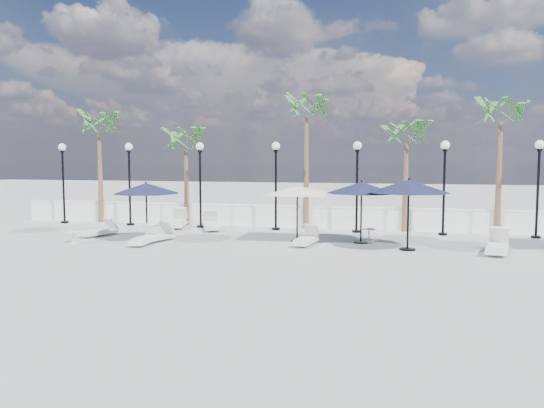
% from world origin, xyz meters
% --- Properties ---
extents(ground, '(100.00, 100.00, 0.00)m').
position_xyz_m(ground, '(0.00, 0.00, 0.00)').
color(ground, '#A1A29D').
rests_on(ground, ground).
extents(balustrade, '(26.00, 0.30, 1.01)m').
position_xyz_m(balustrade, '(0.00, 7.50, 0.47)').
color(balustrade, white).
rests_on(balustrade, ground).
extents(lamppost_0, '(0.36, 0.36, 3.84)m').
position_xyz_m(lamppost_0, '(-10.50, 6.50, 2.49)').
color(lamppost_0, black).
rests_on(lamppost_0, ground).
extents(lamppost_1, '(0.36, 0.36, 3.84)m').
position_xyz_m(lamppost_1, '(-7.00, 6.50, 2.49)').
color(lamppost_1, black).
rests_on(lamppost_1, ground).
extents(lamppost_2, '(0.36, 0.36, 3.84)m').
position_xyz_m(lamppost_2, '(-3.50, 6.50, 2.49)').
color(lamppost_2, black).
rests_on(lamppost_2, ground).
extents(lamppost_3, '(0.36, 0.36, 3.84)m').
position_xyz_m(lamppost_3, '(0.00, 6.50, 2.49)').
color(lamppost_3, black).
rests_on(lamppost_3, ground).
extents(lamppost_4, '(0.36, 0.36, 3.84)m').
position_xyz_m(lamppost_4, '(3.50, 6.50, 2.49)').
color(lamppost_4, black).
rests_on(lamppost_4, ground).
extents(lamppost_5, '(0.36, 0.36, 3.84)m').
position_xyz_m(lamppost_5, '(7.00, 6.50, 2.49)').
color(lamppost_5, black).
rests_on(lamppost_5, ground).
extents(lamppost_6, '(0.36, 0.36, 3.84)m').
position_xyz_m(lamppost_6, '(10.50, 6.50, 2.49)').
color(lamppost_6, black).
rests_on(lamppost_6, ground).
extents(palm_0, '(2.60, 2.60, 5.50)m').
position_xyz_m(palm_0, '(-9.00, 7.30, 4.53)').
color(palm_0, brown).
rests_on(palm_0, ground).
extents(palm_1, '(2.60, 2.60, 4.70)m').
position_xyz_m(palm_1, '(-4.50, 7.30, 3.75)').
color(palm_1, brown).
rests_on(palm_1, ground).
extents(palm_2, '(2.60, 2.60, 6.10)m').
position_xyz_m(palm_2, '(1.20, 7.30, 5.12)').
color(palm_2, brown).
rests_on(palm_2, ground).
extents(palm_3, '(2.60, 2.60, 4.90)m').
position_xyz_m(palm_3, '(5.50, 7.30, 3.95)').
color(palm_3, brown).
rests_on(palm_3, ground).
extents(palm_4, '(2.60, 2.60, 5.70)m').
position_xyz_m(palm_4, '(9.20, 7.30, 4.73)').
color(palm_4, brown).
rests_on(palm_4, ground).
extents(lounger_0, '(1.01, 1.73, 0.62)m').
position_xyz_m(lounger_0, '(-6.54, 3.03, 0.21)').
color(lounger_0, silver).
rests_on(lounger_0, ground).
extents(lounger_1, '(1.15, 2.12, 0.76)m').
position_xyz_m(lounger_1, '(-4.48, 6.22, 0.25)').
color(lounger_1, silver).
rests_on(lounger_1, ground).
extents(lounger_2, '(0.97, 1.73, 0.62)m').
position_xyz_m(lounger_2, '(-3.65, 2.24, 0.21)').
color(lounger_2, silver).
rests_on(lounger_2, ground).
extents(lounger_3, '(1.36, 2.05, 0.74)m').
position_xyz_m(lounger_3, '(-2.75, 5.84, 0.25)').
color(lounger_3, silver).
rests_on(lounger_3, ground).
extents(lounger_4, '(0.64, 1.68, 0.62)m').
position_xyz_m(lounger_4, '(-3.79, 1.50, 0.21)').
color(lounger_4, silver).
rests_on(lounger_4, ground).
extents(lounger_5, '(0.76, 1.74, 0.63)m').
position_xyz_m(lounger_5, '(1.98, 2.77, 0.21)').
color(lounger_5, silver).
rests_on(lounger_5, ground).
extents(lounger_6, '(1.05, 2.04, 0.73)m').
position_xyz_m(lounger_6, '(8.40, 2.53, 0.24)').
color(lounger_6, silver).
rests_on(lounger_6, ground).
extents(side_table_0, '(0.45, 0.45, 0.44)m').
position_xyz_m(side_table_0, '(-6.46, 1.16, 0.26)').
color(side_table_0, silver).
rests_on(side_table_0, ground).
extents(side_table_1, '(0.45, 0.45, 0.44)m').
position_xyz_m(side_table_1, '(-4.37, 3.61, 0.27)').
color(side_table_1, silver).
rests_on(side_table_1, ground).
extents(side_table_2, '(0.52, 0.52, 0.50)m').
position_xyz_m(side_table_2, '(4.15, 3.98, 0.30)').
color(side_table_2, silver).
rests_on(side_table_2, ground).
extents(parasol_navy_left, '(2.56, 2.56, 2.26)m').
position_xyz_m(parasol_navy_left, '(-4.05, 2.28, 1.99)').
color(parasol_navy_left, black).
rests_on(parasol_navy_left, ground).
extents(parasol_navy_mid, '(2.76, 2.76, 2.48)m').
position_xyz_m(parasol_navy_mid, '(5.53, 2.56, 2.18)').
color(parasol_navy_mid, black).
rests_on(parasol_navy_mid, ground).
extents(parasol_navy_right, '(2.60, 2.60, 2.33)m').
position_xyz_m(parasol_navy_right, '(3.87, 3.71, 2.05)').
color(parasol_navy_right, black).
rests_on(parasol_navy_right, ground).
extents(parasol_cream_sq_a, '(4.59, 4.59, 2.25)m').
position_xyz_m(parasol_cream_sq_a, '(1.50, 3.53, 2.09)').
color(parasol_cream_sq_a, black).
rests_on(parasol_cream_sq_a, ground).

